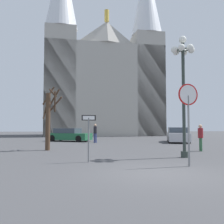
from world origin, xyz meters
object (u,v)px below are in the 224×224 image
(stop_sign, at_px, (188,107))
(pedestrian_walking, at_px, (201,135))
(parked_car_far_green, at_px, (69,135))
(one_way_arrow_sign, at_px, (89,132))
(street_lamp, at_px, (183,72))
(bare_tree, at_px, (49,117))
(cathedral, at_px, (103,77))
(parked_car_near_silver, at_px, (178,135))
(pedestrian_standing, at_px, (95,131))

(stop_sign, height_order, pedestrian_walking, stop_sign)
(pedestrian_walking, bearing_deg, parked_car_far_green, 130.54)
(one_way_arrow_sign, bearing_deg, parked_car_far_green, 98.34)
(stop_sign, distance_m, parked_car_far_green, 17.21)
(street_lamp, xyz_separation_m, bare_tree, (-7.40, 4.26, -2.19))
(one_way_arrow_sign, bearing_deg, cathedral, 85.94)
(stop_sign, bearing_deg, one_way_arrow_sign, 159.82)
(stop_sign, bearing_deg, cathedral, 93.38)
(parked_car_near_silver, xyz_separation_m, parked_car_far_green, (-10.59, 2.36, -0.05))
(pedestrian_walking, bearing_deg, one_way_arrow_sign, -149.92)
(cathedral, relative_size, pedestrian_standing, 17.21)
(stop_sign, bearing_deg, pedestrian_walking, 61.16)
(stop_sign, xyz_separation_m, parked_car_far_green, (-6.05, 16.02, -1.67))
(cathedral, bearing_deg, pedestrian_walking, -79.26)
(street_lamp, relative_size, pedestrian_standing, 3.52)
(parked_car_near_silver, relative_size, pedestrian_standing, 2.78)
(pedestrian_standing, bearing_deg, bare_tree, -115.05)
(street_lamp, bearing_deg, cathedral, 95.39)
(bare_tree, distance_m, pedestrian_walking, 9.73)
(one_way_arrow_sign, distance_m, pedestrian_walking, 7.99)
(bare_tree, xyz_separation_m, parked_car_far_green, (0.50, 9.14, -1.49))
(stop_sign, distance_m, one_way_arrow_sign, 4.29)
(street_lamp, relative_size, pedestrian_walking, 3.73)
(parked_car_near_silver, bearing_deg, cathedral, 110.30)
(stop_sign, relative_size, parked_car_far_green, 0.68)
(bare_tree, relative_size, parked_car_near_silver, 0.86)
(parked_car_far_green, xyz_separation_m, pedestrian_walking, (9.05, -10.58, 0.37))
(cathedral, relative_size, street_lamp, 4.89)
(cathedral, xyz_separation_m, stop_sign, (1.83, -30.88, -7.44))
(cathedral, height_order, one_way_arrow_sign, cathedral)
(one_way_arrow_sign, bearing_deg, bare_tree, 115.87)
(pedestrian_standing, bearing_deg, pedestrian_walking, -51.85)
(cathedral, distance_m, pedestrian_walking, 27.32)
(cathedral, height_order, pedestrian_standing, cathedral)
(one_way_arrow_sign, distance_m, parked_car_far_green, 14.75)
(stop_sign, xyz_separation_m, parked_car_near_silver, (4.54, 13.66, -1.62))
(cathedral, bearing_deg, pedestrian_standing, -95.25)
(stop_sign, distance_m, pedestrian_standing, 14.08)
(parked_car_near_silver, bearing_deg, stop_sign, -108.38)
(stop_sign, relative_size, pedestrian_walking, 1.95)
(parked_car_near_silver, bearing_deg, parked_car_far_green, 167.43)
(street_lamp, bearing_deg, pedestrian_walking, 52.68)
(bare_tree, height_order, pedestrian_walking, bare_tree)
(one_way_arrow_sign, relative_size, parked_car_far_green, 0.43)
(street_lamp, relative_size, bare_tree, 1.47)
(bare_tree, distance_m, parked_car_far_green, 9.28)
(bare_tree, bearing_deg, parked_car_near_silver, 31.43)
(street_lamp, distance_m, parked_car_far_green, 15.52)
(bare_tree, height_order, parked_car_far_green, bare_tree)
(cathedral, relative_size, bare_tree, 7.19)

